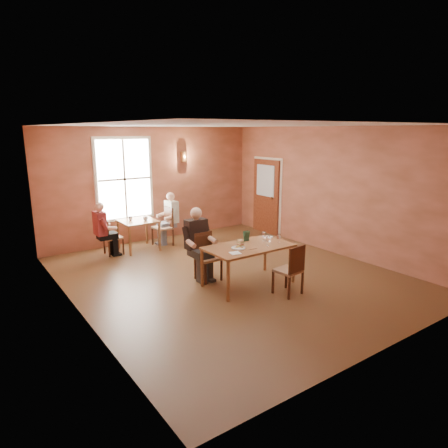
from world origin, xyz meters
TOP-DOWN VIEW (x-y plane):
  - ground at (0.00, 0.00)m, footprint 6.00×7.00m
  - wall_back at (0.00, 3.50)m, footprint 6.00×0.04m
  - wall_front at (0.00, -3.50)m, footprint 6.00×0.04m
  - wall_left at (-3.00, 0.00)m, footprint 0.04×7.00m
  - wall_right at (3.00, 0.00)m, footprint 0.04×7.00m
  - ceiling at (0.00, 0.00)m, footprint 6.00×7.00m
  - window at (-0.80, 3.45)m, footprint 1.36×0.10m
  - door at (2.94, 2.30)m, footprint 0.12×1.04m
  - wall_sconce at (0.90, 3.40)m, footprint 0.16×0.16m
  - main_table at (0.02, -0.58)m, footprint 1.65×0.93m
  - chair_diner_main at (-0.48, 0.07)m, footprint 0.42×0.42m
  - diner_main at (-0.48, 0.04)m, footprint 0.55×0.55m
  - chair_empty at (0.32, -1.35)m, footprint 0.46×0.46m
  - plate_food at (-0.24, -0.60)m, footprint 0.28×0.28m
  - sandwich at (-0.14, -0.54)m, footprint 0.11×0.10m
  - goblet_a at (0.49, -0.49)m, footprint 0.09×0.09m
  - goblet_b at (0.65, -0.73)m, footprint 0.09×0.09m
  - goblet_c at (0.33, -0.78)m, footprint 0.10×0.10m
  - menu_stand at (0.19, -0.30)m, footprint 0.12×0.06m
  - knife at (-0.06, -0.80)m, footprint 0.20×0.04m
  - napkin at (-0.46, -0.81)m, footprint 0.22×0.22m
  - side_plate at (0.75, -0.33)m, footprint 0.18×0.18m
  - second_table at (-0.77, 2.79)m, footprint 0.85×0.85m
  - chair_diner_white at (-0.12, 2.79)m, footprint 0.43×0.43m
  - diner_white at (-0.09, 2.79)m, footprint 0.52×0.52m
  - chair_diner_maroon at (-1.42, 2.79)m, footprint 0.38×0.38m
  - diner_maroon at (-1.45, 2.79)m, footprint 0.51×0.51m
  - cup_a at (-0.62, 2.67)m, footprint 0.15×0.15m
  - cup_b at (-0.91, 2.90)m, footprint 0.14×0.14m

SIDE VIEW (x-z plane):
  - ground at x=0.00m, z-range -0.01..0.01m
  - second_table at x=-0.77m, z-range 0.00..0.75m
  - main_table at x=0.02m, z-range 0.00..0.77m
  - chair_diner_maroon at x=-1.42m, z-range 0.00..0.86m
  - chair_empty at x=0.32m, z-range 0.00..0.93m
  - chair_diner_main at x=-0.48m, z-range 0.00..0.94m
  - chair_diner_white at x=-0.12m, z-range 0.00..0.98m
  - diner_maroon at x=-1.45m, z-range 0.00..1.27m
  - diner_white at x=-0.09m, z-range 0.00..1.30m
  - diner_main at x=-0.48m, z-range 0.00..1.39m
  - knife at x=-0.06m, z-range 0.77..0.78m
  - napkin at x=-0.46m, z-range 0.77..0.78m
  - side_plate at x=0.75m, z-range 0.77..0.79m
  - plate_food at x=-0.24m, z-range 0.77..0.81m
  - cup_a at x=-0.62m, z-range 0.75..0.84m
  - cup_b at x=-0.91m, z-range 0.75..0.84m
  - sandwich at x=-0.14m, z-range 0.77..0.89m
  - goblet_b at x=0.65m, z-range 0.77..0.95m
  - goblet_a at x=0.49m, z-range 0.77..0.97m
  - goblet_c at x=0.33m, z-range 0.77..0.97m
  - menu_stand at x=0.19m, z-range 0.77..0.98m
  - door at x=2.94m, z-range 0.00..2.10m
  - wall_back at x=0.00m, z-range 0.00..3.00m
  - wall_front at x=0.00m, z-range 0.00..3.00m
  - wall_left at x=-3.00m, z-range 0.00..3.00m
  - wall_right at x=3.00m, z-range 0.00..3.00m
  - window at x=-0.80m, z-range 0.72..2.68m
  - wall_sconce at x=0.90m, z-range 2.06..2.34m
  - ceiling at x=0.00m, z-range 2.98..3.02m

